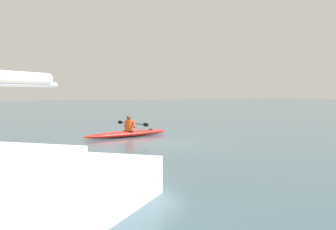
% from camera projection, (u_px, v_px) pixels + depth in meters
% --- Properties ---
extents(ground_plane, '(160.00, 160.00, 0.00)m').
position_uv_depth(ground_plane, '(146.00, 143.00, 16.60)').
color(ground_plane, '#334C56').
extents(kayak, '(4.53, 1.65, 0.27)m').
position_uv_depth(kayak, '(127.00, 134.00, 18.92)').
color(kayak, red).
rests_on(kayak, ground).
extents(kayaker, '(0.67, 2.33, 0.70)m').
position_uv_depth(kayaker, '(129.00, 124.00, 18.97)').
color(kayaker, '#E04C14').
rests_on(kayaker, kayak).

